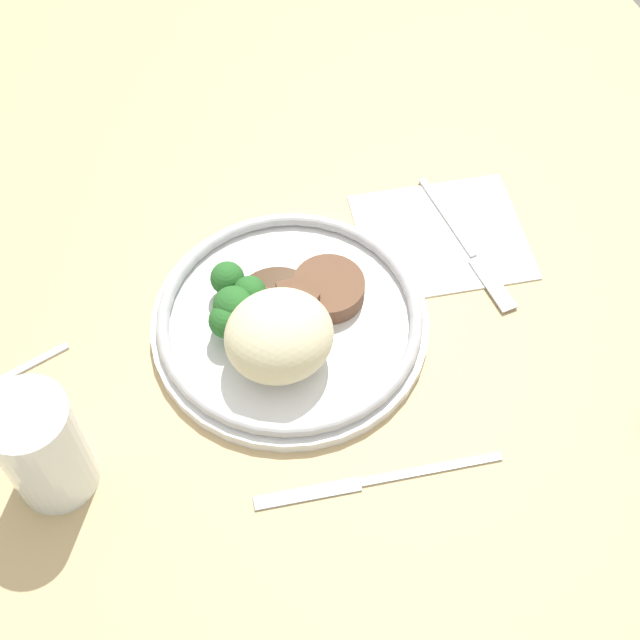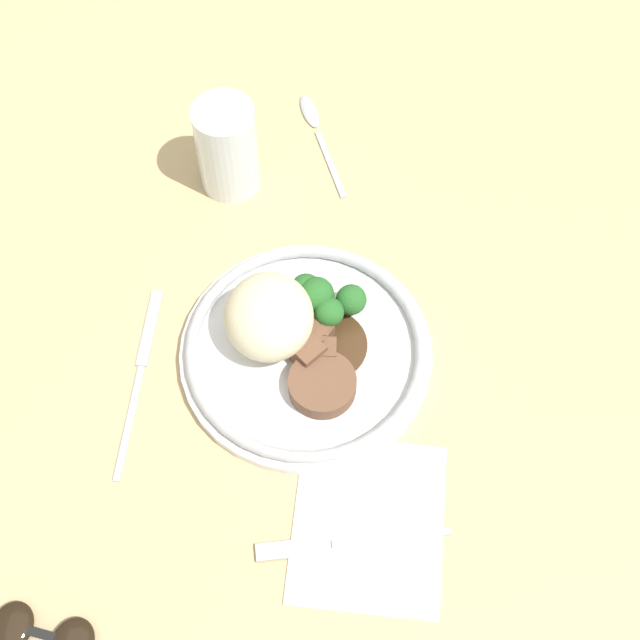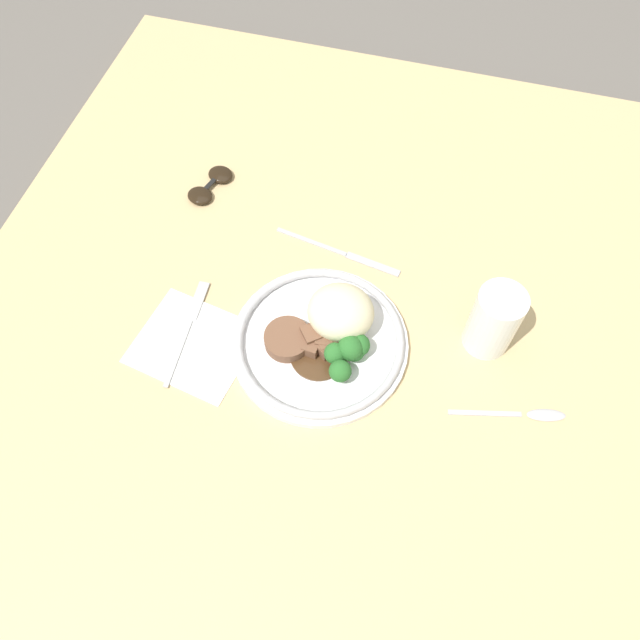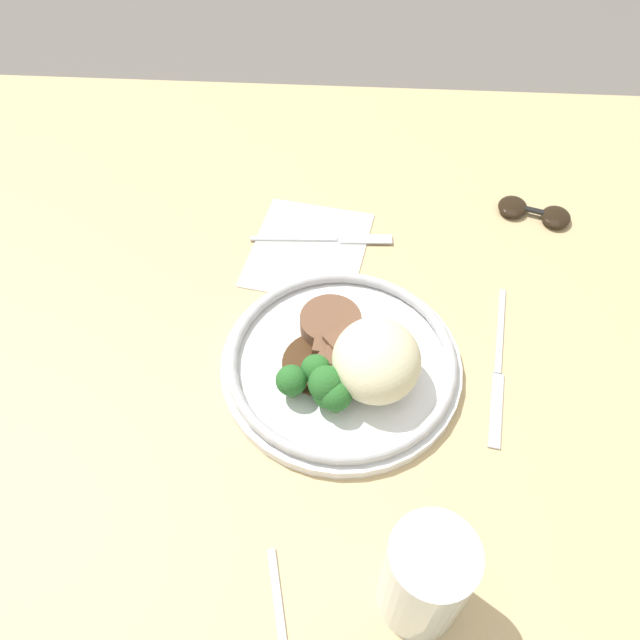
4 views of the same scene
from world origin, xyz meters
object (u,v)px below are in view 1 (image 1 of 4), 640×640
Objects in this scene: plate at (285,321)px; knife at (372,481)px; fork at (473,255)px; juice_glass at (44,450)px.

plate reaches higher than knife.
knife is at bearing -47.89° from fork.
plate is 2.25× the size of juice_glass.
knife is (-0.02, 0.16, -0.02)m from plate.
fork is 0.26m from knife.
plate is 1.42× the size of fork.
plate is 1.24× the size of knife.
juice_glass is at bearing -12.21° from knife.
plate is 0.16m from knife.
juice_glass is 0.43m from fork.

